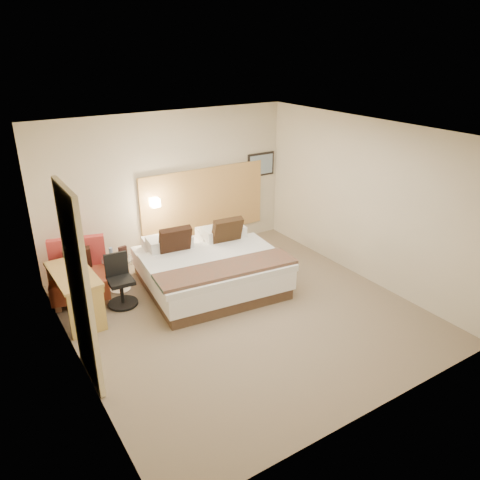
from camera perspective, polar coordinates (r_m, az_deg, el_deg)
floor at (r=7.19m, az=0.36°, el=-8.85°), size 4.80×5.00×0.02m
ceiling at (r=6.20m, az=0.42°, el=13.03°), size 4.80×5.00×0.02m
wall_back at (r=8.67m, az=-8.68°, el=6.46°), size 4.80×0.02×2.70m
wall_front at (r=4.87m, az=16.75°, el=-8.08°), size 4.80×0.02×2.70m
wall_left at (r=5.75m, az=-20.30°, el=-3.60°), size 0.02×5.00×2.70m
wall_right at (r=8.06m, az=15.01°, el=4.64°), size 0.02×5.00×2.70m
headboard_panel at (r=9.05m, az=-4.38°, el=4.70°), size 2.60×0.04×1.30m
art_frame at (r=9.56m, az=2.56°, el=9.19°), size 0.62×0.03×0.47m
art_canvas at (r=9.55m, az=2.63°, el=9.17°), size 0.54×0.01×0.39m
lamp_arm at (r=8.52m, az=-10.50°, el=4.63°), size 0.02×0.12×0.02m
lamp_shade at (r=8.47m, az=-10.34°, el=4.53°), size 0.15×0.15×0.15m
curtain at (r=5.59m, az=-19.02°, el=-5.67°), size 0.06×0.90×2.42m
bottle_a at (r=7.78m, az=-15.44°, el=-1.61°), size 0.07×0.07×0.20m
menu_folder at (r=7.73m, az=-14.08°, el=-1.52°), size 0.14×0.07×0.22m
bed at (r=7.78m, az=-3.79°, el=-3.31°), size 2.33×2.29×1.05m
lounge_chair at (r=7.85m, az=-18.97°, el=-4.13°), size 1.04×0.96×0.92m
side_table at (r=7.90m, az=-14.57°, el=-3.89°), size 0.56×0.56×0.55m
desk at (r=7.20m, az=-19.43°, el=-4.84°), size 0.57×1.19×0.74m
desk_chair at (r=7.47m, az=-14.37°, el=-5.29°), size 0.48×0.48×0.81m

